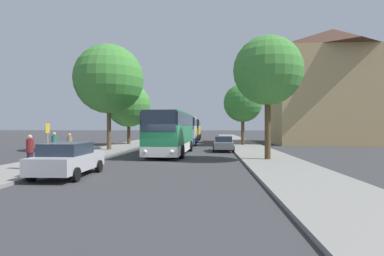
# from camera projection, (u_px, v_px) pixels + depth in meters

# --- Properties ---
(ground_plane) EXTENTS (300.00, 300.00, 0.00)m
(ground_plane) POSITION_uv_depth(u_px,v_px,m) (168.00, 161.00, 20.28)
(ground_plane) COLOR #38383A
(ground_plane) RESTS_ON ground
(sidewalk_left) EXTENTS (4.00, 120.00, 0.15)m
(sidewalk_left) POSITION_uv_depth(u_px,v_px,m) (67.00, 159.00, 20.71)
(sidewalk_left) COLOR gray
(sidewalk_left) RESTS_ON ground_plane
(sidewalk_right) EXTENTS (4.00, 120.00, 0.15)m
(sidewalk_right) POSITION_uv_depth(u_px,v_px,m) (272.00, 161.00, 19.85)
(sidewalk_right) COLOR gray
(sidewalk_right) RESTS_ON ground_plane
(building_right_background) EXTENTS (16.09, 11.09, 15.54)m
(building_right_background) POSITION_uv_depth(u_px,v_px,m) (333.00, 86.00, 40.50)
(building_right_background) COLOR tan
(building_right_background) RESTS_ON ground_plane
(bus_front) EXTENTS (3.16, 10.57, 3.49)m
(bus_front) POSITION_uv_depth(u_px,v_px,m) (171.00, 132.00, 25.12)
(bus_front) COLOR silver
(bus_front) RESTS_ON ground_plane
(bus_middle) EXTENTS (2.99, 11.00, 3.48)m
(bus_middle) POSITION_uv_depth(u_px,v_px,m) (186.00, 130.00, 38.90)
(bus_middle) COLOR #2D519E
(bus_middle) RESTS_ON ground_plane
(bus_rear) EXTENTS (2.98, 11.70, 3.51)m
(bus_rear) POSITION_uv_depth(u_px,v_px,m) (192.00, 129.00, 52.90)
(bus_rear) COLOR #2D2D2D
(bus_rear) RESTS_ON ground_plane
(parked_car_left_curb) EXTENTS (2.18, 4.37, 1.59)m
(parked_car_left_curb) POSITION_uv_depth(u_px,v_px,m) (68.00, 159.00, 14.05)
(parked_car_left_curb) COLOR #B7B7BC
(parked_car_left_curb) RESTS_ON ground_plane
(parked_car_right_near) EXTENTS (2.05, 4.30, 1.42)m
(parked_car_right_near) POSITION_uv_depth(u_px,v_px,m) (224.00, 143.00, 28.24)
(parked_car_right_near) COLOR slate
(parked_car_right_near) RESTS_ON ground_plane
(bus_stop_sign) EXTENTS (0.08, 0.45, 2.45)m
(bus_stop_sign) POSITION_uv_depth(u_px,v_px,m) (48.00, 137.00, 18.60)
(bus_stop_sign) COLOR gray
(bus_stop_sign) RESTS_ON sidewalk_left
(pedestrian_waiting_near) EXTENTS (0.36, 0.36, 1.78)m
(pedestrian_waiting_near) POSITION_uv_depth(u_px,v_px,m) (30.00, 152.00, 15.50)
(pedestrian_waiting_near) COLOR #23232D
(pedestrian_waiting_near) RESTS_ON sidewalk_left
(pedestrian_waiting_far) EXTENTS (0.36, 0.36, 1.82)m
(pedestrian_waiting_far) POSITION_uv_depth(u_px,v_px,m) (54.00, 145.00, 20.25)
(pedestrian_waiting_far) COLOR #23232D
(pedestrian_waiting_far) RESTS_ON sidewalk_left
(pedestrian_walking_back) EXTENTS (0.36, 0.36, 1.69)m
(pedestrian_walking_back) POSITION_uv_depth(u_px,v_px,m) (70.00, 145.00, 22.03)
(pedestrian_walking_back) COLOR #23232D
(pedestrian_walking_back) RESTS_ON sidewalk_left
(tree_left_near) EXTENTS (6.57, 6.57, 9.99)m
(tree_left_near) POSITION_uv_depth(u_px,v_px,m) (109.00, 79.00, 28.48)
(tree_left_near) COLOR brown
(tree_left_near) RESTS_ON sidewalk_left
(tree_left_far) EXTENTS (5.48, 5.48, 7.61)m
(tree_left_far) POSITION_uv_depth(u_px,v_px,m) (129.00, 105.00, 37.56)
(tree_left_far) COLOR #513D23
(tree_left_far) RESTS_ON sidewalk_left
(tree_right_near) EXTENTS (4.61, 4.61, 7.33)m
(tree_right_near) POSITION_uv_depth(u_px,v_px,m) (243.00, 103.00, 35.91)
(tree_right_near) COLOR #513D23
(tree_right_near) RESTS_ON sidewalk_right
(tree_right_mid) EXTENTS (4.66, 4.66, 8.31)m
(tree_right_mid) POSITION_uv_depth(u_px,v_px,m) (268.00, 71.00, 20.19)
(tree_right_mid) COLOR #513D23
(tree_right_mid) RESTS_ON sidewalk_right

